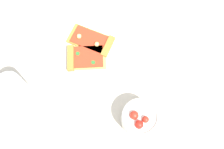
% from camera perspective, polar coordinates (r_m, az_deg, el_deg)
% --- Properties ---
extents(ground_plane, '(2.40, 2.40, 0.00)m').
position_cam_1_polar(ground_plane, '(0.83, -2.42, 4.07)').
color(ground_plane, beige).
rests_on(ground_plane, ground).
extents(plate, '(0.26, 0.26, 0.01)m').
position_cam_1_polar(plate, '(0.83, -5.67, 5.65)').
color(plate, white).
rests_on(plate, ground_plane).
extents(pizza_slice_near, '(0.14, 0.16, 0.02)m').
position_cam_1_polar(pizza_slice_near, '(0.83, -4.23, 7.52)').
color(pizza_slice_near, gold).
rests_on(pizza_slice_near, plate).
extents(pizza_slice_far, '(0.10, 0.14, 0.02)m').
position_cam_1_polar(pizza_slice_far, '(0.81, -6.53, 3.74)').
color(pizza_slice_far, '#E5B256').
rests_on(pizza_slice_far, plate).
extents(salad_bowl, '(0.11, 0.11, 0.08)m').
position_cam_1_polar(salad_bowl, '(0.74, 6.23, -9.82)').
color(salad_bowl, white).
rests_on(salad_bowl, ground_plane).
extents(soda_glass, '(0.07, 0.07, 0.13)m').
position_cam_1_polar(soda_glass, '(0.78, -20.81, -3.47)').
color(soda_glass, silver).
rests_on(soda_glass, ground_plane).
extents(paper_napkin, '(0.15, 0.13, 0.00)m').
position_cam_1_polar(paper_napkin, '(0.88, 18.47, 5.57)').
color(paper_napkin, white).
rests_on(paper_napkin, ground_plane).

